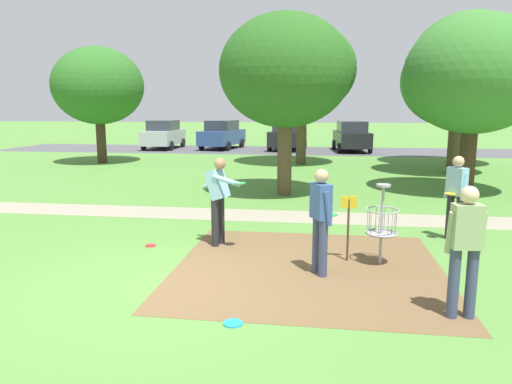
% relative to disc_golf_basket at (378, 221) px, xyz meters
% --- Properties ---
extents(ground_plane, '(160.00, 160.00, 0.00)m').
position_rel_disc_golf_basket_xyz_m(ground_plane, '(-3.34, -1.43, -0.75)').
color(ground_plane, '#518438').
extents(dirt_tee_pad, '(4.42, 4.35, 0.01)m').
position_rel_disc_golf_basket_xyz_m(dirt_tee_pad, '(-1.15, -0.39, -0.75)').
color(dirt_tee_pad, brown).
rests_on(dirt_tee_pad, ground).
extents(disc_golf_basket, '(0.98, 0.58, 1.39)m').
position_rel_disc_golf_basket_xyz_m(disc_golf_basket, '(0.00, 0.00, 0.00)').
color(disc_golf_basket, '#9E9EA3').
rests_on(disc_golf_basket, ground).
extents(player_foreground_watching, '(0.48, 0.42, 1.71)m').
position_rel_disc_golf_basket_xyz_m(player_foreground_watching, '(0.83, -2.02, 0.21)').
color(player_foreground_watching, '#384260').
rests_on(player_foreground_watching, ground).
extents(player_throwing, '(0.96, 0.79, 1.71)m').
position_rel_disc_golf_basket_xyz_m(player_throwing, '(-2.93, 0.72, 0.23)').
color(player_throwing, '#232328').
rests_on(player_throwing, ground).
extents(player_waiting_left, '(0.45, 0.47, 1.71)m').
position_rel_disc_golf_basket_xyz_m(player_waiting_left, '(1.70, 1.73, 0.21)').
color(player_waiting_left, '#232328').
rests_on(player_waiting_left, ground).
extents(player_waiting_right, '(0.45, 0.49, 1.71)m').
position_rel_disc_golf_basket_xyz_m(player_waiting_right, '(-0.97, -0.66, 0.21)').
color(player_waiting_right, '#384260').
rests_on(player_waiting_right, ground).
extents(frisbee_near_basket, '(0.21, 0.21, 0.02)m').
position_rel_disc_golf_basket_xyz_m(frisbee_near_basket, '(-4.23, 0.46, -0.74)').
color(frisbee_near_basket, red).
rests_on(frisbee_near_basket, ground).
extents(frisbee_by_tee, '(0.25, 0.25, 0.02)m').
position_rel_disc_golf_basket_xyz_m(frisbee_by_tee, '(-2.01, -2.61, -0.74)').
color(frisbee_by_tee, '#1E93DB').
rests_on(frisbee_by_tee, ground).
extents(tree_near_left, '(4.43, 4.43, 5.60)m').
position_rel_disc_golf_basket_xyz_m(tree_near_left, '(4.29, 12.03, 2.95)').
color(tree_near_left, brown).
rests_on(tree_near_left, ground).
extents(tree_near_right, '(3.93, 3.93, 5.39)m').
position_rel_disc_golf_basket_xyz_m(tree_near_right, '(-2.11, 6.31, 2.94)').
color(tree_near_right, brown).
rests_on(tree_near_right, ground).
extents(tree_mid_left, '(4.95, 4.95, 6.50)m').
position_rel_disc_golf_basket_xyz_m(tree_mid_left, '(-1.98, 14.43, 3.62)').
color(tree_mid_left, brown).
rests_on(tree_mid_left, ground).
extents(tree_mid_center, '(5.15, 5.15, 6.91)m').
position_rel_disc_golf_basket_xyz_m(tree_mid_center, '(5.52, 15.17, 3.95)').
color(tree_mid_center, brown).
rests_on(tree_mid_center, ground).
extents(tree_mid_right, '(4.20, 4.20, 5.42)m').
position_rel_disc_golf_basket_xyz_m(tree_mid_right, '(3.53, 7.39, 2.86)').
color(tree_mid_right, '#422D1E').
rests_on(tree_mid_right, ground).
extents(tree_far_left, '(4.26, 4.26, 5.48)m').
position_rel_disc_golf_basket_xyz_m(tree_far_left, '(-11.55, 13.54, 2.90)').
color(tree_far_left, '#422D1E').
rests_on(tree_far_left, ground).
extents(parking_lot_strip, '(36.00, 6.00, 0.01)m').
position_rel_disc_golf_basket_xyz_m(parking_lot_strip, '(-3.34, 21.57, -0.75)').
color(parking_lot_strip, '#4C4C51').
rests_on(parking_lot_strip, ground).
extents(parked_car_leftmost, '(2.02, 4.22, 1.84)m').
position_rel_disc_golf_basket_xyz_m(parked_car_leftmost, '(-11.27, 21.78, 0.17)').
color(parked_car_leftmost, '#B2B7BC').
rests_on(parked_car_leftmost, ground).
extents(parked_car_center_left, '(2.48, 4.44, 1.84)m').
position_rel_disc_golf_basket_xyz_m(parked_car_center_left, '(-7.46, 22.23, 0.17)').
color(parked_car_center_left, '#2D4784').
rests_on(parked_car_center_left, ground).
extents(parked_car_center_right, '(2.32, 4.37, 1.84)m').
position_rel_disc_golf_basket_xyz_m(parked_car_center_right, '(-3.16, 22.12, 0.17)').
color(parked_car_center_right, black).
rests_on(parked_car_center_right, ground).
extents(parked_car_rightmost, '(2.29, 4.36, 1.84)m').
position_rel_disc_golf_basket_xyz_m(parked_car_rightmost, '(0.79, 21.57, 0.17)').
color(parked_car_rightmost, black).
rests_on(parked_car_rightmost, ground).
extents(gravel_path, '(40.00, 1.30, 0.00)m').
position_rel_disc_golf_basket_xyz_m(gravel_path, '(-3.34, 3.37, -0.75)').
color(gravel_path, gray).
rests_on(gravel_path, ground).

